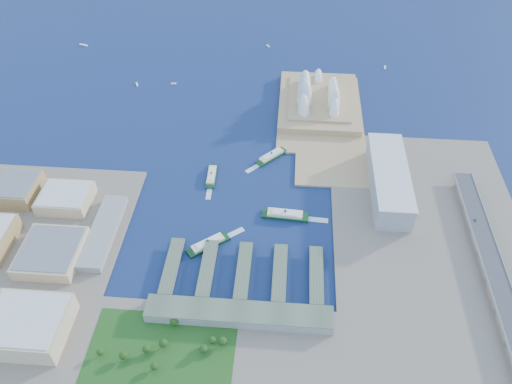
# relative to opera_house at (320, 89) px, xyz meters

# --- Properties ---
(ground) EXTENTS (3000.00, 3000.00, 0.00)m
(ground) POSITION_rel_opera_house_xyz_m (-105.00, -280.00, -32.00)
(ground) COLOR #0E1E45
(ground) RESTS_ON ground
(west_land) EXTENTS (220.00, 390.00, 3.00)m
(west_land) POSITION_rel_opera_house_xyz_m (-355.00, -385.00, -30.50)
(west_land) COLOR #7B6D5F
(west_land) RESTS_ON ground
(south_land) EXTENTS (720.00, 180.00, 3.00)m
(south_land) POSITION_rel_opera_house_xyz_m (-105.00, -490.00, -30.50)
(south_land) COLOR #7B6D5F
(south_land) RESTS_ON ground
(east_land) EXTENTS (240.00, 500.00, 3.00)m
(east_land) POSITION_rel_opera_house_xyz_m (135.00, -330.00, -30.50)
(east_land) COLOR #7B6D5F
(east_land) RESTS_ON ground
(peninsula) EXTENTS (135.00, 220.00, 3.00)m
(peninsula) POSITION_rel_opera_house_xyz_m (2.50, -20.00, -30.50)
(peninsula) COLOR tan
(peninsula) RESTS_ON ground
(opera_house) EXTENTS (134.00, 180.00, 58.00)m
(opera_house) POSITION_rel_opera_house_xyz_m (0.00, 0.00, 0.00)
(opera_house) COLOR white
(opera_house) RESTS_ON peninsula
(toaster_building) EXTENTS (45.00, 155.00, 35.00)m
(toaster_building) POSITION_rel_opera_house_xyz_m (90.00, -200.00, -11.50)
(toaster_building) COLOR #94949A
(toaster_building) RESTS_ON east_land
(expressway) EXTENTS (26.00, 340.00, 11.85)m
(expressway) POSITION_rel_opera_house_xyz_m (195.00, -340.00, -23.07)
(expressway) COLOR gray
(expressway) RESTS_ON east_land
(west_buildings) EXTENTS (200.00, 280.00, 27.00)m
(west_buildings) POSITION_rel_opera_house_xyz_m (-355.00, -350.00, -15.50)
(west_buildings) COLOR #9E804F
(west_buildings) RESTS_ON west_land
(ferry_wharves) EXTENTS (184.00, 90.00, 9.30)m
(ferry_wharves) POSITION_rel_opera_house_xyz_m (-91.00, -355.00, -27.35)
(ferry_wharves) COLOR #4C5B45
(ferry_wharves) RESTS_ON ground
(terminal_building) EXTENTS (200.00, 28.00, 12.00)m
(terminal_building) POSITION_rel_opera_house_xyz_m (-90.00, -415.00, -23.00)
(terminal_building) COLOR gray
(terminal_building) RESTS_ON south_land
(park) EXTENTS (150.00, 110.00, 16.00)m
(park) POSITION_rel_opera_house_xyz_m (-165.00, -470.00, -21.00)
(park) COLOR #194714
(park) RESTS_ON south_land
(ferry_a) EXTENTS (14.04, 49.27, 9.24)m
(ferry_a) POSITION_rel_opera_house_xyz_m (-152.21, -190.22, -27.38)
(ferry_a) COLOR #0E391A
(ferry_a) RESTS_ON ground
(ferry_b) EXTENTS (46.54, 47.38, 10.01)m
(ferry_b) POSITION_rel_opera_house_xyz_m (-70.40, -140.74, -26.99)
(ferry_b) COLOR #0E391A
(ferry_b) RESTS_ON ground
(ferry_c) EXTENTS (52.32, 45.03, 10.46)m
(ferry_c) POSITION_rel_opera_house_xyz_m (-138.37, -315.59, -26.77)
(ferry_c) COLOR #0E391A
(ferry_c) RESTS_ON ground
(ferry_d) EXTENTS (61.37, 19.18, 11.44)m
(ferry_d) POSITION_rel_opera_house_xyz_m (-46.31, -258.71, -26.28)
(ferry_d) COLOR #0E391A
(ferry_d) RESTS_ON ground
(boat_a) EXTENTS (7.50, 12.70, 2.40)m
(boat_a) POSITION_rel_opera_house_xyz_m (-318.20, 41.04, -30.80)
(boat_a) COLOR white
(boat_a) RESTS_ON ground
(boat_b) EXTENTS (9.27, 3.62, 2.46)m
(boat_b) POSITION_rel_opera_house_xyz_m (-254.35, 48.74, -30.77)
(boat_b) COLOR white
(boat_b) RESTS_ON ground
(boat_c) EXTENTS (4.43, 11.47, 2.52)m
(boat_c) POSITION_rel_opera_house_xyz_m (124.28, 134.73, -30.74)
(boat_c) COLOR white
(boat_c) RESTS_ON ground
(boat_d) EXTENTS (17.78, 9.06, 2.95)m
(boat_d) POSITION_rel_opera_house_xyz_m (-460.14, 175.96, -30.53)
(boat_d) COLOR white
(boat_d) RESTS_ON ground
(boat_e) EXTENTS (8.35, 9.66, 2.40)m
(boat_e) POSITION_rel_opera_house_xyz_m (-96.29, 200.87, -30.80)
(boat_e) COLOR white
(boat_e) RESTS_ON ground
(car_c) EXTENTS (2.00, 4.92, 1.43)m
(car_c) POSITION_rel_opera_house_xyz_m (191.00, -260.96, -16.44)
(car_c) COLOR slate
(car_c) RESTS_ON expressway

